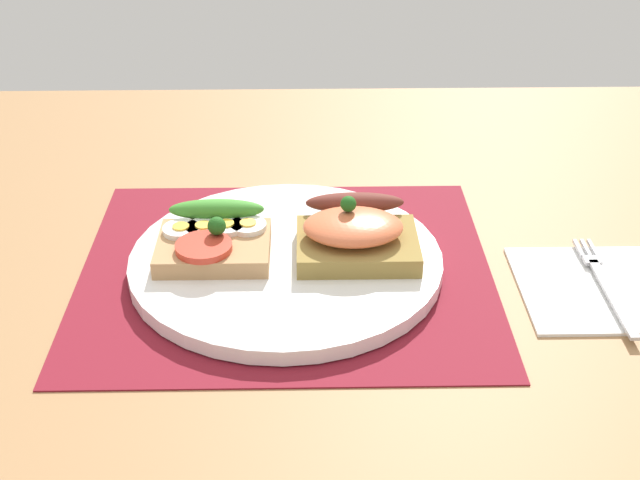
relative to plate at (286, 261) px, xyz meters
The scene contains 7 objects.
ground_plane 2.57cm from the plate, ahead, with size 120.00×90.00×3.20cm, color #A27549.
placemat 0.82cm from the plate, ahead, with size 36.13×31.90×0.30cm, color maroon.
plate is the anchor object (origin of this frame).
sandwich_egg_tomato 6.63cm from the plate, behind, with size 9.76×9.22×3.80cm.
sandwich_salmon 6.63cm from the plate, ahead, with size 10.55×9.58×5.26cm.
napkin 27.18cm from the plate, ahead, with size 13.92×13.18×0.60cm, color white.
fork 27.40cm from the plate, ahead, with size 1.62×14.97×0.32cm.
Camera 1 is at (1.79, -64.00, 41.08)cm, focal length 48.15 mm.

